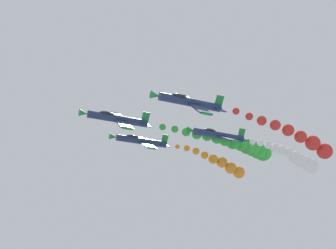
{
  "coord_description": "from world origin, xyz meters",
  "views": [
    {
      "loc": [
        -51.4,
        22.28,
        79.75
      ],
      "look_at": [
        0.0,
        0.0,
        104.13
      ],
      "focal_mm": 42.5,
      "sensor_mm": 36.0,
      "label": 1
    }
  ],
  "objects_px": {
    "airplane_left_inner": "(189,102)",
    "airplane_right_inner": "(141,141)",
    "airplane_lead": "(117,119)",
    "airplane_left_outer": "(218,135)"
  },
  "relations": [
    {
      "from": "airplane_left_inner",
      "to": "airplane_left_outer",
      "type": "distance_m",
      "value": 13.48
    },
    {
      "from": "airplane_lead",
      "to": "airplane_right_inner",
      "type": "height_order",
      "value": "airplane_right_inner"
    },
    {
      "from": "airplane_lead",
      "to": "airplane_left_inner",
      "type": "relative_size",
      "value": 1.0
    },
    {
      "from": "airplane_lead",
      "to": "airplane_right_inner",
      "type": "xyz_separation_m",
      "value": [
        8.68,
        -6.85,
        0.64
      ]
    },
    {
      "from": "airplane_left_outer",
      "to": "airplane_left_inner",
      "type": "bearing_deg",
      "value": 133.48
    },
    {
      "from": "airplane_lead",
      "to": "airplane_right_inner",
      "type": "bearing_deg",
      "value": -38.26
    },
    {
      "from": "airplane_left_inner",
      "to": "airplane_right_inner",
      "type": "height_order",
      "value": "airplane_right_inner"
    },
    {
      "from": "airplane_left_inner",
      "to": "airplane_right_inner",
      "type": "distance_m",
      "value": 17.89
    },
    {
      "from": "airplane_lead",
      "to": "airplane_left_outer",
      "type": "distance_m",
      "value": 17.11
    },
    {
      "from": "airplane_left_inner",
      "to": "airplane_lead",
      "type": "bearing_deg",
      "value": 38.57
    }
  ]
}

